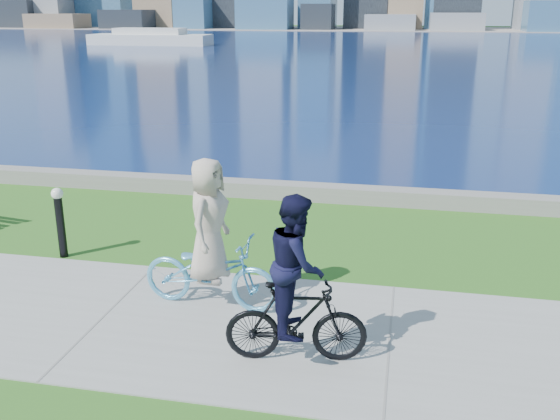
# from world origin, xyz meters

# --- Properties ---
(ground) EXTENTS (320.00, 320.00, 0.00)m
(ground) POSITION_xyz_m (0.00, 0.00, 0.00)
(ground) COLOR #265917
(ground) RESTS_ON ground
(concrete_path) EXTENTS (80.00, 3.50, 0.02)m
(concrete_path) POSITION_xyz_m (0.00, 0.00, 0.01)
(concrete_path) COLOR gray
(concrete_path) RESTS_ON ground
(seawall) EXTENTS (90.00, 0.50, 0.35)m
(seawall) POSITION_xyz_m (0.00, 6.20, 0.17)
(seawall) COLOR slate
(seawall) RESTS_ON ground
(bay_water) EXTENTS (320.00, 131.00, 0.01)m
(bay_water) POSITION_xyz_m (0.00, 72.00, 0.00)
(bay_water) COLOR #0C1F4E
(bay_water) RESTS_ON ground
(far_shore) EXTENTS (320.00, 30.00, 0.12)m
(far_shore) POSITION_xyz_m (0.00, 130.00, 0.06)
(far_shore) COLOR gray
(far_shore) RESTS_ON ground
(ferry_near) EXTENTS (14.41, 4.12, 1.96)m
(ferry_near) POSITION_xyz_m (-26.56, 64.54, 0.81)
(ferry_near) COLOR silver
(ferry_near) RESTS_ON ground
(bollard_lamp) EXTENTS (0.20, 0.20, 1.26)m
(bollard_lamp) POSITION_xyz_m (-1.75, 1.89, 0.72)
(bollard_lamp) COLOR black
(bollard_lamp) RESTS_ON ground
(cyclist_woman) EXTENTS (0.88, 2.10, 2.22)m
(cyclist_woman) POSITION_xyz_m (1.39, 0.56, 0.84)
(cyclist_woman) COLOR #5DB5E3
(cyclist_woman) RESTS_ON ground
(cyclist_man) EXTENTS (0.77, 1.79, 2.14)m
(cyclist_man) POSITION_xyz_m (2.88, -0.65, 0.92)
(cyclist_man) COLOR black
(cyclist_man) RESTS_ON ground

